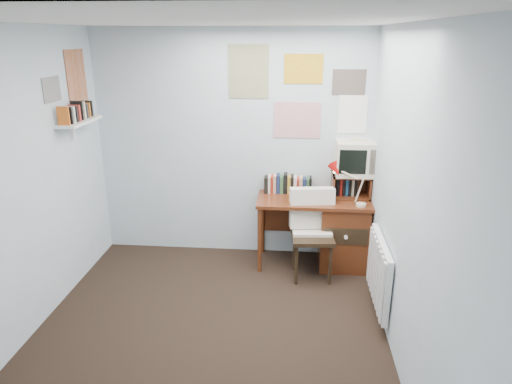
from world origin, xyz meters
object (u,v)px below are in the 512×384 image
Objects in this scene: radiator at (379,272)px; crt_tv at (355,156)px; desk at (338,230)px; desk_chair at (313,237)px; tv_riser at (351,185)px; wall_shelf at (79,121)px; desk_lamp at (362,189)px.

crt_tv is at bearing 97.41° from radiator.
desk is 0.42m from desk_chair.
crt_tv is (0.15, 0.13, 0.80)m from desk.
wall_shelf reaches higher than tv_riser.
desk is at bearing 141.18° from desk_lamp.
desk_lamp is 0.94× the size of tv_riser.
radiator is (0.57, -0.62, -0.03)m from desk_chair.
desk is at bearing 8.40° from wall_shelf.
desk is 3.00× the size of tv_riser.
desk_lamp is (0.20, -0.18, 0.54)m from desk.
desk_chair is at bearing 132.40° from radiator.
desk_chair is 2.40× the size of desk_lamp.
desk is at bearing -139.24° from crt_tv.
desk_lamp is at bearing -74.22° from tv_riser.
radiator is at bearing -80.72° from tv_riser.
desk is 3.20× the size of desk_lamp.
desk is 0.60m from desk_lamp.
desk_lamp reaches higher than radiator.
crt_tv is 0.52× the size of radiator.
radiator is (0.17, -1.04, -0.47)m from tv_riser.
desk is 2.90× the size of crt_tv.
desk is 0.83m from crt_tv.
wall_shelf is (-2.57, -0.38, 1.21)m from desk.
crt_tv is (0.03, 0.02, 0.32)m from tv_riser.
tv_riser is at bearing -148.19° from crt_tv.
crt_tv is at bearing 10.61° from wall_shelf.
desk_lamp is at bearing 10.51° from desk_chair.
desk_lamp is 0.47× the size of radiator.
crt_tv reaches higher than desk.
desk_chair is 0.72m from tv_riser.
radiator is at bearing -80.49° from desk_lamp.
desk_chair reaches higher than desk.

